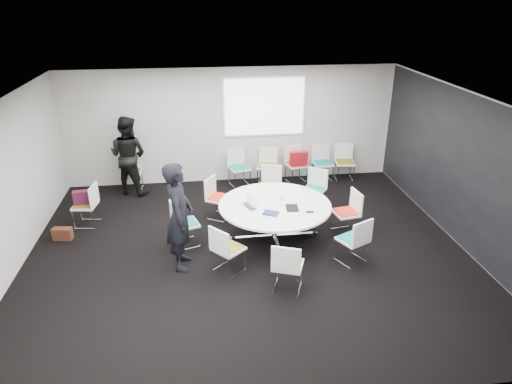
{
  "coord_description": "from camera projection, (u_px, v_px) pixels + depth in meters",
  "views": [
    {
      "loc": [
        -0.79,
        -7.25,
        4.44
      ],
      "look_at": [
        0.2,
        0.4,
        1.0
      ],
      "focal_mm": 32.0,
      "sensor_mm": 36.0,
      "label": 1
    }
  ],
  "objects": [
    {
      "name": "room_shell",
      "position": [
        253.0,
        181.0,
        7.91
      ],
      "size": [
        8.08,
        7.08,
        2.88
      ],
      "color": "black",
      "rests_on": "ground"
    },
    {
      "name": "conference_table",
      "position": [
        275.0,
        214.0,
        8.67
      ],
      "size": [
        2.12,
        2.12,
        0.73
      ],
      "color": "silver",
      "rests_on": "ground"
    },
    {
      "name": "projection_screen",
      "position": [
        264.0,
        107.0,
        10.94
      ],
      "size": [
        1.9,
        0.03,
        1.35
      ],
      "primitive_type": "cube",
      "color": "white",
      "rests_on": "room_shell"
    },
    {
      "name": "chair_ring_a",
      "position": [
        346.0,
        220.0,
        8.97
      ],
      "size": [
        0.52,
        0.53,
        0.88
      ],
      "rotation": [
        0.0,
        0.0,
        1.73
      ],
      "color": "silver",
      "rests_on": "ground"
    },
    {
      "name": "chair_ring_b",
      "position": [
        314.0,
        197.0,
        9.98
      ],
      "size": [
        0.64,
        0.63,
        0.88
      ],
      "rotation": [
        0.0,
        0.0,
        2.51
      ],
      "color": "silver",
      "rests_on": "ground"
    },
    {
      "name": "chair_ring_c",
      "position": [
        270.0,
        193.0,
        10.17
      ],
      "size": [
        0.58,
        0.58,
        0.88
      ],
      "rotation": [
        0.0,
        0.0,
        2.8
      ],
      "color": "silver",
      "rests_on": "ground"
    },
    {
      "name": "chair_ring_d",
      "position": [
        219.0,
        205.0,
        9.59
      ],
      "size": [
        0.62,
        0.62,
        0.88
      ],
      "rotation": [
        0.0,
        0.0,
        4.19
      ],
      "color": "silver",
      "rests_on": "ground"
    },
    {
      "name": "chair_ring_e",
      "position": [
        185.0,
        232.0,
        8.56
      ],
      "size": [
        0.57,
        0.57,
        0.88
      ],
      "rotation": [
        0.0,
        0.0,
        5.02
      ],
      "color": "silver",
      "rests_on": "ground"
    },
    {
      "name": "chair_ring_f",
      "position": [
        228.0,
        257.0,
        7.73
      ],
      "size": [
        0.64,
        0.64,
        0.88
      ],
      "rotation": [
        0.0,
        0.0,
        5.43
      ],
      "color": "silver",
      "rests_on": "ground"
    },
    {
      "name": "chair_ring_g",
      "position": [
        287.0,
        274.0,
        7.27
      ],
      "size": [
        0.59,
        0.58,
        0.88
      ],
      "rotation": [
        0.0,
        0.0,
        5.92
      ],
      "color": "silver",
      "rests_on": "ground"
    },
    {
      "name": "chair_ring_h",
      "position": [
        352.0,
        248.0,
        8.01
      ],
      "size": [
        0.61,
        0.61,
        0.88
      ],
      "rotation": [
        0.0,
        0.0,
        6.75
      ],
      "color": "silver",
      "rests_on": "ground"
    },
    {
      "name": "chair_back_a",
      "position": [
        239.0,
        174.0,
        11.2
      ],
      "size": [
        0.57,
        0.56,
        0.88
      ],
      "rotation": [
        0.0,
        0.0,
        3.44
      ],
      "color": "silver",
      "rests_on": "ground"
    },
    {
      "name": "chair_back_b",
      "position": [
        267.0,
        173.0,
        11.3
      ],
      "size": [
        0.57,
        0.56,
        0.88
      ],
      "rotation": [
        0.0,
        0.0,
        2.84
      ],
      "color": "silver",
      "rests_on": "ground"
    },
    {
      "name": "chair_back_c",
      "position": [
        296.0,
        171.0,
        11.4
      ],
      "size": [
        0.56,
        0.55,
        0.88
      ],
      "rotation": [
        0.0,
        0.0,
        3.39
      ],
      "color": "silver",
      "rests_on": "ground"
    },
    {
      "name": "chair_back_d",
      "position": [
        322.0,
        170.0,
        11.48
      ],
      "size": [
        0.5,
        0.49,
        0.88
      ],
      "rotation": [
        0.0,
        0.0,
        3.23
      ],
      "color": "silver",
      "rests_on": "ground"
    },
    {
      "name": "chair_back_e",
      "position": [
        344.0,
        169.0,
        11.55
      ],
      "size": [
        0.51,
        0.49,
        0.88
      ],
      "rotation": [
        0.0,
        0.0,
        3.03
      ],
      "color": "silver",
      "rests_on": "ground"
    },
    {
      "name": "chair_spare_left",
      "position": [
        87.0,
        213.0,
        9.28
      ],
      "size": [
        0.51,
        0.52,
        0.88
      ],
      "rotation": [
        0.0,
        0.0,
        1.43
      ],
      "color": "silver",
      "rests_on": "ground"
    },
    {
      "name": "chair_person_back",
      "position": [
        132.0,
        179.0,
        10.93
      ],
      "size": [
        0.48,
        0.47,
        0.88
      ],
      "rotation": [
        0.0,
        0.0,
        3.09
      ],
      "color": "silver",
      "rests_on": "ground"
    },
    {
      "name": "person_main",
      "position": [
        179.0,
        216.0,
        7.64
      ],
      "size": [
        0.5,
        0.72,
        1.91
      ],
      "primitive_type": "imported",
      "rotation": [
        0.0,
        0.0,
        1.51
      ],
      "color": "black",
      "rests_on": "ground"
    },
    {
      "name": "person_back",
      "position": [
        128.0,
        155.0,
        10.52
      ],
      "size": [
        1.11,
        1.01,
        1.85
      ],
      "primitive_type": "imported",
      "rotation": [
        0.0,
        0.0,
        2.72
      ],
      "color": "black",
      "rests_on": "ground"
    },
    {
      "name": "laptop",
      "position": [
        252.0,
        206.0,
        8.5
      ],
      "size": [
        0.33,
        0.4,
        0.03
      ],
      "primitive_type": "imported",
      "rotation": [
        0.0,
        0.0,
        1.93
      ],
      "color": "#333338",
      "rests_on": "conference_table"
    },
    {
      "name": "laptop_lid",
      "position": [
        250.0,
        200.0,
        8.45
      ],
      "size": [
        0.13,
        0.28,
        0.22
      ],
      "primitive_type": "cube",
      "rotation": [
        0.0,
        0.0,
        1.97
      ],
      "color": "silver",
      "rests_on": "conference_table"
    },
    {
      "name": "notebook_black",
      "position": [
        292.0,
        208.0,
        8.42
      ],
      "size": [
        0.25,
        0.32,
        0.02
      ],
      "primitive_type": "cube",
      "rotation": [
        0.0,
        0.0,
        -0.09
      ],
      "color": "black",
      "rests_on": "conference_table"
    },
    {
      "name": "tablet_folio",
      "position": [
        271.0,
        213.0,
        8.22
      ],
      "size": [
        0.32,
        0.29,
        0.03
      ],
      "primitive_type": "cube",
      "rotation": [
        0.0,
        0.0,
        -0.46
      ],
      "color": "navy",
      "rests_on": "conference_table"
    },
    {
      "name": "papers_right",
      "position": [
        301.0,
        195.0,
        8.98
      ],
      "size": [
        0.35,
        0.29,
        0.0
      ],
      "primitive_type": "cube",
      "rotation": [
        0.0,
        0.0,
        0.31
      ],
      "color": "white",
      "rests_on": "conference_table"
    },
    {
      "name": "papers_front",
      "position": [
        308.0,
        202.0,
        8.66
      ],
      "size": [
        0.35,
        0.3,
        0.0
      ],
      "primitive_type": "cube",
      "rotation": [
        0.0,
        0.0,
        -0.35
      ],
      "color": "silver",
      "rests_on": "conference_table"
    },
    {
      "name": "cup",
      "position": [
        281.0,
        198.0,
        8.74
      ],
      "size": [
        0.08,
        0.08,
        0.09
      ],
      "primitive_type": "cylinder",
      "color": "white",
      "rests_on": "conference_table"
    },
    {
      "name": "phone",
      "position": [
        310.0,
        212.0,
        8.28
      ],
      "size": [
        0.15,
        0.1,
        0.01
      ],
      "primitive_type": "cube",
      "rotation": [
        0.0,
        0.0,
        -0.21
      ],
      "color": "black",
      "rests_on": "conference_table"
    },
    {
      "name": "maroon_bag",
      "position": [
        84.0,
        197.0,
        9.14
      ],
      "size": [
        0.41,
        0.17,
        0.28
      ],
      "primitive_type": "cube",
      "rotation": [
        0.0,
        0.0,
        0.08
      ],
      "color": "#44122A",
      "rests_on": "chair_spare_left"
    },
    {
      "name": "brown_bag",
      "position": [
        63.0,
        234.0,
        8.8
      ],
      "size": [
        0.38,
        0.21,
        0.24
      ],
      "primitive_type": "cube",
      "rotation": [
        0.0,
        0.0,
        -0.13
      ],
      "color": "#401F14",
      "rests_on": "ground"
    },
    {
      "name": "red_jacket",
      "position": [
        299.0,
        158.0,
        11.03
      ],
      "size": [
        0.44,
        0.17,
        0.36
      ],
      "primitive_type": "cube",
      "rotation": [
        0.17,
        0.0,
        0.02
      ],
      "color": "#AC1519",
      "rests_on": "chair_back_c"
    }
  ]
}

